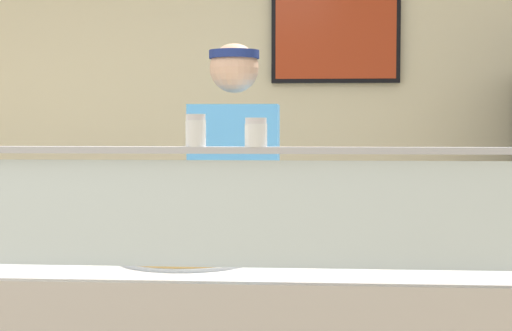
% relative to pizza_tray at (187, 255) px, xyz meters
% --- Properties ---
extents(shop_rear_unit, '(6.24, 0.13, 2.70)m').
position_rel_pizza_tray_xyz_m(shop_rear_unit, '(0.25, 2.17, 0.39)').
color(shop_rear_unit, beige).
rests_on(shop_rear_unit, ground).
extents(sneeze_guard, '(1.67, 0.06, 0.40)m').
position_rel_pizza_tray_xyz_m(sneeze_guard, '(0.24, -0.33, 0.24)').
color(sneeze_guard, '#B2B5BC').
rests_on(sneeze_guard, serving_counter).
extents(pizza_tray, '(0.48, 0.48, 0.04)m').
position_rel_pizza_tray_xyz_m(pizza_tray, '(0.00, 0.00, 0.00)').
color(pizza_tray, '#9EA0A8').
rests_on(pizza_tray, serving_counter).
extents(pizza_server, '(0.11, 0.29, 0.01)m').
position_rel_pizza_tray_xyz_m(pizza_server, '(-0.04, -0.02, 0.02)').
color(pizza_server, '#ADAFB7').
rests_on(pizza_server, pizza_tray).
extents(parmesan_shaker, '(0.06, 0.06, 0.10)m').
position_rel_pizza_tray_xyz_m(parmesan_shaker, '(0.08, -0.33, 0.43)').
color(parmesan_shaker, white).
rests_on(parmesan_shaker, sneeze_guard).
extents(pepper_flake_shaker, '(0.07, 0.07, 0.09)m').
position_rel_pizza_tray_xyz_m(pepper_flake_shaker, '(0.26, -0.33, 0.42)').
color(pepper_flake_shaker, white).
rests_on(pepper_flake_shaker, sneeze_guard).
extents(worker_figure, '(0.41, 0.50, 1.76)m').
position_rel_pizza_tray_xyz_m(worker_figure, '(0.10, 0.68, 0.04)').
color(worker_figure, '#23232D').
rests_on(worker_figure, ground).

